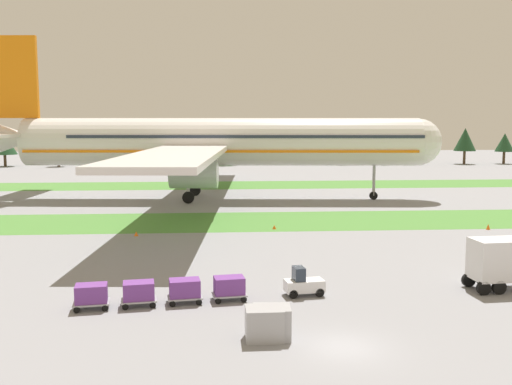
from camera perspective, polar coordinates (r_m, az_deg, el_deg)
The scene contains 15 objects.
ground_plane at distance 31.38m, azimuth 8.63°, elevation -14.83°, with size 400.00×400.00×0.00m, color gray.
grass_strip_near at distance 67.98m, azimuth 1.64°, elevation -2.82°, with size 320.00×13.34×0.01m, color #4C8438.
grass_strip_far at distance 106.19m, azimuth -0.38°, elevation 0.75°, with size 320.00×13.34×0.01m, color #4C8438.
airliner at distance 86.24m, azimuth -4.85°, elevation 5.00°, with size 69.26×85.26×24.00m.
baggage_tug at distance 39.42m, azimuth 4.67°, elevation -8.93°, with size 2.75×1.64×1.97m.
cargo_dolly_lead at distance 38.32m, azimuth -2.65°, elevation -9.22°, with size 2.38×1.78×1.55m.
cargo_dolly_second at distance 37.99m, azimuth -7.04°, elevation -9.41°, with size 2.38×1.78×1.55m.
cargo_dolly_third at distance 37.89m, azimuth -11.47°, elevation -9.55°, with size 2.38×1.78×1.55m.
cargo_dolly_fourth at distance 38.00m, azimuth -15.91°, elevation -9.63°, with size 2.38×1.78×1.55m.
uld_container_0 at distance 31.73m, azimuth 0.82°, elevation -12.80°, with size 2.00×1.60×1.76m, color #A3A3A8.
uld_container_1 at distance 31.94m, azimuth 1.57°, elevation -12.67°, with size 2.00×1.60×1.75m, color #A3A3A8.
taxiway_marker_0 at distance 60.40m, azimuth -11.72°, elevation -3.99°, with size 0.44×0.44×0.49m, color orange.
taxiway_marker_1 at distance 62.91m, azimuth 1.81°, elevation -3.42°, with size 0.44×0.44×0.45m, color orange.
taxiway_marker_2 at distance 67.38m, azimuth 21.90°, elevation -3.15°, with size 0.44×0.44×0.63m, color orange.
distant_tree_line at distance 154.13m, azimuth -2.81°, elevation 5.29°, with size 148.10×9.94×12.56m.
Camera 1 is at (-6.51, -28.40, 11.65)m, focal length 40.61 mm.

